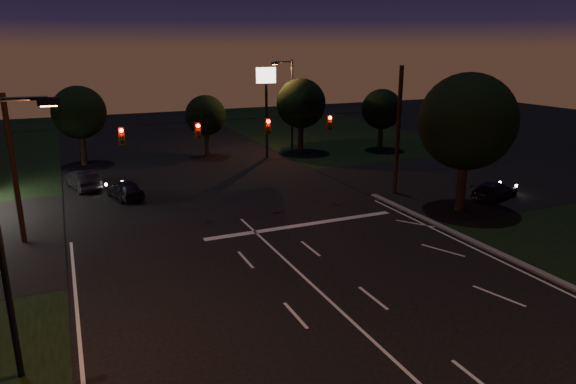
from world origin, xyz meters
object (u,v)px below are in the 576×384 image
utility_pole_right (394,193)px  car_oncoming_b (83,180)px  car_cross (495,190)px  tree_right_near (466,123)px  car_oncoming_a (125,189)px

utility_pole_right → car_oncoming_b: size_ratio=2.05×
car_oncoming_b → car_cross: 29.65m
car_cross → car_oncoming_b: bearing=43.2°
utility_pole_right → car_oncoming_b: 22.93m
tree_right_near → car_oncoming_a: (-19.51, 11.30, -5.00)m
utility_pole_right → car_oncoming_a: (-17.98, 6.47, 0.67)m
car_oncoming_a → car_oncoming_b: bearing=-70.8°
car_oncoming_a → car_oncoming_b: (-2.51, 3.80, 0.05)m
car_oncoming_a → car_oncoming_b: size_ratio=0.90×
tree_right_near → car_cross: 6.54m
tree_right_near → car_oncoming_a: tree_right_near is taller
car_oncoming_a → car_cross: (23.54, -10.38, -0.06)m
car_oncoming_a → car_cross: 25.72m
tree_right_near → utility_pole_right: bearing=107.5°
utility_pole_right → car_cross: size_ratio=2.13×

